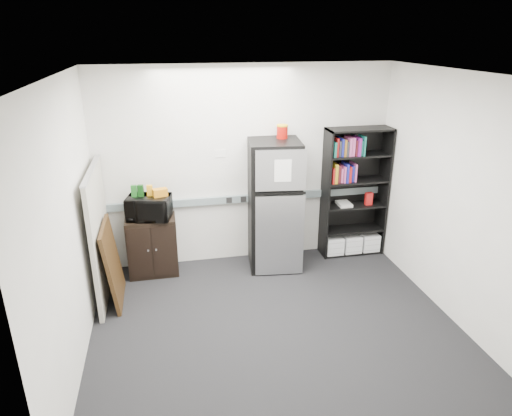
# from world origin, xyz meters

# --- Properties ---
(floor) EXTENTS (4.00, 4.00, 0.00)m
(floor) POSITION_xyz_m (0.00, 0.00, 0.00)
(floor) COLOR black
(floor) RESTS_ON ground
(wall_back) EXTENTS (4.00, 0.02, 2.70)m
(wall_back) POSITION_xyz_m (0.00, 1.75, 1.35)
(wall_back) COLOR white
(wall_back) RESTS_ON floor
(wall_right) EXTENTS (0.02, 3.50, 2.70)m
(wall_right) POSITION_xyz_m (2.00, 0.00, 1.35)
(wall_right) COLOR white
(wall_right) RESTS_ON floor
(wall_left) EXTENTS (0.02, 3.50, 2.70)m
(wall_left) POSITION_xyz_m (-2.00, 0.00, 1.35)
(wall_left) COLOR white
(wall_left) RESTS_ON floor
(ceiling) EXTENTS (4.00, 3.50, 0.02)m
(ceiling) POSITION_xyz_m (0.00, 0.00, 2.70)
(ceiling) COLOR white
(ceiling) RESTS_ON wall_back
(electrical_raceway) EXTENTS (3.92, 0.05, 0.10)m
(electrical_raceway) POSITION_xyz_m (0.00, 1.72, 0.90)
(electrical_raceway) COLOR slate
(electrical_raceway) RESTS_ON wall_back
(wall_note) EXTENTS (0.14, 0.00, 0.10)m
(wall_note) POSITION_xyz_m (-0.35, 1.74, 1.55)
(wall_note) COLOR white
(wall_note) RESTS_ON wall_back
(bookshelf) EXTENTS (0.90, 0.34, 1.85)m
(bookshelf) POSITION_xyz_m (1.53, 1.57, 0.91)
(bookshelf) COLOR black
(bookshelf) RESTS_ON floor
(cubicle_partition) EXTENTS (0.06, 1.30, 1.62)m
(cubicle_partition) POSITION_xyz_m (-1.90, 1.08, 0.81)
(cubicle_partition) COLOR gray
(cubicle_partition) RESTS_ON floor
(cabinet) EXTENTS (0.64, 0.43, 0.80)m
(cabinet) POSITION_xyz_m (-1.32, 1.50, 0.40)
(cabinet) COLOR black
(cabinet) RESTS_ON floor
(microwave) EXTENTS (0.61, 0.48, 0.30)m
(microwave) POSITION_xyz_m (-1.32, 1.48, 0.95)
(microwave) COLOR black
(microwave) RESTS_ON cabinet
(snack_box_a) EXTENTS (0.07, 0.06, 0.15)m
(snack_box_a) POSITION_xyz_m (-1.49, 1.52, 1.18)
(snack_box_a) COLOR #19571B
(snack_box_a) RESTS_ON microwave
(snack_box_b) EXTENTS (0.08, 0.06, 0.15)m
(snack_box_b) POSITION_xyz_m (-1.41, 1.52, 1.18)
(snack_box_b) COLOR #0C370E
(snack_box_b) RESTS_ON microwave
(snack_box_c) EXTENTS (0.08, 0.06, 0.14)m
(snack_box_c) POSITION_xyz_m (-1.29, 1.52, 1.17)
(snack_box_c) COLOR orange
(snack_box_c) RESTS_ON microwave
(snack_bag) EXTENTS (0.20, 0.14, 0.10)m
(snack_bag) POSITION_xyz_m (-1.17, 1.47, 1.15)
(snack_bag) COLOR #C37613
(snack_bag) RESTS_ON microwave
(refrigerator) EXTENTS (0.73, 0.76, 1.76)m
(refrigerator) POSITION_xyz_m (0.32, 1.42, 0.88)
(refrigerator) COLOR black
(refrigerator) RESTS_ON floor
(coffee_can) EXTENTS (0.15, 0.15, 0.20)m
(coffee_can) POSITION_xyz_m (0.45, 1.55, 1.86)
(coffee_can) COLOR #A00E07
(coffee_can) RESTS_ON refrigerator
(framed_poster) EXTENTS (0.16, 0.77, 0.99)m
(framed_poster) POSITION_xyz_m (-1.77, 0.91, 0.49)
(framed_poster) COLOR black
(framed_poster) RESTS_ON floor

